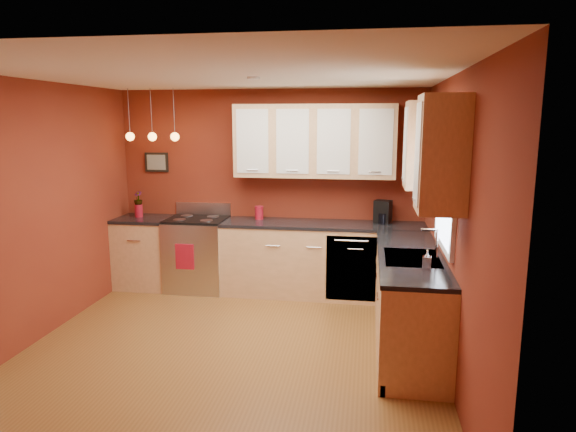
% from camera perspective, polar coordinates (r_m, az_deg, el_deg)
% --- Properties ---
extents(floor, '(4.20, 4.20, 0.00)m').
position_cam_1_polar(floor, '(5.15, -6.49, -14.82)').
color(floor, brown).
rests_on(floor, ground).
extents(ceiling, '(4.00, 4.20, 0.02)m').
position_cam_1_polar(ceiling, '(4.67, -7.17, 15.35)').
color(ceiling, white).
rests_on(ceiling, wall_back).
extents(wall_back, '(4.00, 0.02, 2.60)m').
position_cam_1_polar(wall_back, '(6.76, -2.01, 2.89)').
color(wall_back, maroon).
rests_on(wall_back, floor).
extents(wall_front, '(4.00, 0.02, 2.60)m').
position_cam_1_polar(wall_front, '(2.85, -18.40, -8.52)').
color(wall_front, maroon).
rests_on(wall_front, floor).
extents(wall_left, '(0.02, 4.20, 2.60)m').
position_cam_1_polar(wall_left, '(5.62, -26.84, 0.17)').
color(wall_left, maroon).
rests_on(wall_left, floor).
extents(wall_right, '(0.02, 4.20, 2.60)m').
position_cam_1_polar(wall_right, '(4.63, 17.78, -1.21)').
color(wall_right, maroon).
rests_on(wall_right, floor).
extents(base_cabinets_back_left, '(0.70, 0.60, 0.90)m').
position_cam_1_polar(base_cabinets_back_left, '(7.15, -15.56, -4.02)').
color(base_cabinets_back_left, '#DDA876').
rests_on(base_cabinets_back_left, floor).
extents(base_cabinets_back_right, '(2.54, 0.60, 0.90)m').
position_cam_1_polar(base_cabinets_back_right, '(6.54, 3.85, -4.99)').
color(base_cabinets_back_right, '#DDA876').
rests_on(base_cabinets_back_right, floor).
extents(base_cabinets_right, '(0.60, 2.10, 0.90)m').
position_cam_1_polar(base_cabinets_right, '(5.25, 13.23, -9.24)').
color(base_cabinets_right, '#DDA876').
rests_on(base_cabinets_right, floor).
extents(counter_back_left, '(0.70, 0.62, 0.04)m').
position_cam_1_polar(counter_back_left, '(7.05, -15.75, -0.32)').
color(counter_back_left, black).
rests_on(counter_back_left, base_cabinets_back_left).
extents(counter_back_right, '(2.54, 0.62, 0.04)m').
position_cam_1_polar(counter_back_right, '(6.43, 3.91, -0.96)').
color(counter_back_right, black).
rests_on(counter_back_right, base_cabinets_back_right).
extents(counter_right, '(0.62, 2.10, 0.04)m').
position_cam_1_polar(counter_right, '(5.11, 13.46, -4.27)').
color(counter_right, black).
rests_on(counter_right, base_cabinets_right).
extents(gas_range, '(0.76, 0.64, 1.11)m').
position_cam_1_polar(gas_range, '(6.87, -10.01, -4.10)').
color(gas_range, '#B5B5BA').
rests_on(gas_range, floor).
extents(dishwasher_front, '(0.60, 0.02, 0.80)m').
position_cam_1_polar(dishwasher_front, '(6.25, 7.01, -5.82)').
color(dishwasher_front, '#B5B5BA').
rests_on(dishwasher_front, base_cabinets_back_right).
extents(sink, '(0.50, 0.70, 0.33)m').
position_cam_1_polar(sink, '(4.97, 13.61, -4.77)').
color(sink, gray).
rests_on(sink, counter_right).
extents(window, '(0.06, 1.02, 1.22)m').
position_cam_1_polar(window, '(4.86, 17.21, 4.01)').
color(window, white).
rests_on(window, wall_right).
extents(upper_cabinets_back, '(2.00, 0.35, 0.90)m').
position_cam_1_polar(upper_cabinets_back, '(6.45, 2.96, 8.31)').
color(upper_cabinets_back, '#DDA876').
rests_on(upper_cabinets_back, wall_back).
extents(upper_cabinets_right, '(0.35, 1.95, 0.90)m').
position_cam_1_polar(upper_cabinets_right, '(4.84, 15.58, 7.18)').
color(upper_cabinets_right, '#DDA876').
rests_on(upper_cabinets_right, wall_right).
extents(wall_picture, '(0.32, 0.03, 0.26)m').
position_cam_1_polar(wall_picture, '(7.16, -14.38, 5.82)').
color(wall_picture, black).
rests_on(wall_picture, wall_back).
extents(pendant_lights, '(0.71, 0.11, 0.66)m').
position_cam_1_polar(pendant_lights, '(6.80, -14.84, 8.58)').
color(pendant_lights, gray).
rests_on(pendant_lights, ceiling).
extents(red_canister, '(0.11, 0.11, 0.17)m').
position_cam_1_polar(red_canister, '(6.66, -3.23, 0.38)').
color(red_canister, maroon).
rests_on(red_canister, counter_back_right).
extents(red_vase, '(0.10, 0.10, 0.17)m').
position_cam_1_polar(red_vase, '(7.09, -16.26, 0.57)').
color(red_vase, maroon).
rests_on(red_vase, counter_back_left).
extents(flowers, '(0.13, 0.13, 0.19)m').
position_cam_1_polar(flowers, '(7.07, -16.32, 1.85)').
color(flowers, maroon).
rests_on(flowers, red_vase).
extents(coffee_maker, '(0.24, 0.24, 0.29)m').
position_cam_1_polar(coffee_maker, '(6.50, 10.49, 0.37)').
color(coffee_maker, black).
rests_on(coffee_maker, counter_back_right).
extents(soap_pump, '(0.08, 0.08, 0.16)m').
position_cam_1_polar(soap_pump, '(4.59, 15.17, -4.71)').
color(soap_pump, silver).
rests_on(soap_pump, counter_right).
extents(dish_towel, '(0.24, 0.02, 0.32)m').
position_cam_1_polar(dish_towel, '(6.58, -11.42, -4.46)').
color(dish_towel, maroon).
rests_on(dish_towel, gas_range).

